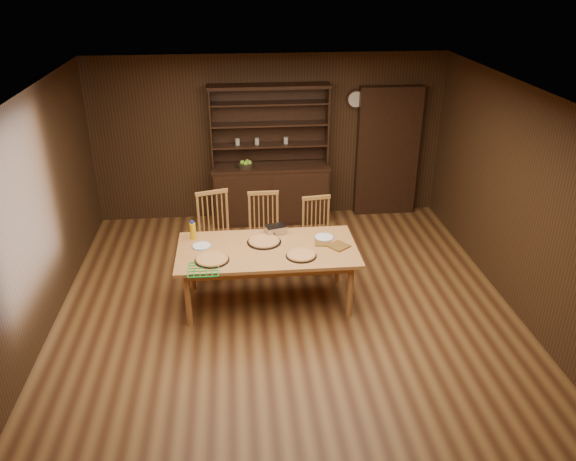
{
  "coord_description": "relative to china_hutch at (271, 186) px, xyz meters",
  "views": [
    {
      "loc": [
        -0.54,
        -5.59,
        3.86
      ],
      "look_at": [
        0.05,
        0.4,
        0.94
      ],
      "focal_mm": 35.0,
      "sensor_mm": 36.0,
      "label": 1
    }
  ],
  "objects": [
    {
      "name": "plate_right",
      "position": [
        0.51,
        -2.23,
        0.16
      ],
      "size": [
        0.24,
        0.24,
        0.02
      ],
      "color": "white",
      "rests_on": "dining_table"
    },
    {
      "name": "chair_center",
      "position": [
        -0.19,
        -1.5,
        -0.03
      ],
      "size": [
        0.44,
        0.42,
        1.07
      ],
      "rotation": [
        0.0,
        0.0,
        0.0
      ],
      "color": "#A46E38",
      "rests_on": "floor"
    },
    {
      "name": "foil_dish",
      "position": [
        -0.08,
        -2.03,
        0.2
      ],
      "size": [
        0.29,
        0.24,
        0.1
      ],
      "primitive_type": "cube",
      "rotation": [
        0.0,
        0.0,
        0.27
      ],
      "color": "silver",
      "rests_on": "dining_table"
    },
    {
      "name": "pizza_center",
      "position": [
        -0.24,
        -2.28,
        0.17
      ],
      "size": [
        0.42,
        0.42,
        0.04
      ],
      "color": "black",
      "rests_on": "dining_table"
    },
    {
      "name": "wall_clock",
      "position": [
        1.35,
        0.2,
        1.3
      ],
      "size": [
        0.3,
        0.05,
        0.3
      ],
      "color": "black",
      "rests_on": "room_shell"
    },
    {
      "name": "dining_table",
      "position": [
        -0.21,
        -2.44,
        0.09
      ],
      "size": [
        2.14,
        1.07,
        0.75
      ],
      "color": "#CB8B46",
      "rests_on": "floor"
    },
    {
      "name": "plate_left",
      "position": [
        -0.99,
        -2.31,
        0.16
      ],
      "size": [
        0.23,
        0.23,
        0.02
      ],
      "color": "white",
      "rests_on": "dining_table"
    },
    {
      "name": "pizza_right",
      "position": [
        0.17,
        -2.67,
        0.17
      ],
      "size": [
        0.36,
        0.36,
        0.04
      ],
      "color": "black",
      "rests_on": "dining_table"
    },
    {
      "name": "juice_bottle",
      "position": [
        -1.1,
        -2.08,
        0.26
      ],
      "size": [
        0.07,
        0.07,
        0.23
      ],
      "color": "#EEAD0C",
      "rests_on": "dining_table"
    },
    {
      "name": "fruit_bowl",
      "position": [
        -0.39,
        -0.07,
        0.39
      ],
      "size": [
        0.26,
        0.26,
        0.12
      ],
      "color": "black",
      "rests_on": "china_hutch"
    },
    {
      "name": "doorway",
      "position": [
        1.9,
        0.15,
        0.45
      ],
      "size": [
        1.0,
        0.18,
        2.1
      ],
      "primitive_type": "cube",
      "color": "black",
      "rests_on": "floor"
    },
    {
      "name": "pot_holder_a",
      "position": [
        0.64,
        -2.47,
        0.16
      ],
      "size": [
        0.3,
        0.3,
        0.02
      ],
      "primitive_type": "cube",
      "rotation": [
        0.0,
        0.0,
        0.65
      ],
      "color": "#B01C14",
      "rests_on": "dining_table"
    },
    {
      "name": "pot_holder_b",
      "position": [
        0.47,
        -2.36,
        0.16
      ],
      "size": [
        0.21,
        0.21,
        0.01
      ],
      "primitive_type": "cube",
      "rotation": [
        0.0,
        0.0,
        -0.13
      ],
      "color": "#B01C14",
      "rests_on": "dining_table"
    },
    {
      "name": "pizza_left",
      "position": [
        -0.86,
        -2.67,
        0.17
      ],
      "size": [
        0.4,
        0.4,
        0.04
      ],
      "color": "black",
      "rests_on": "dining_table"
    },
    {
      "name": "china_hutch",
      "position": [
        0.0,
        0.0,
        0.0
      ],
      "size": [
        1.84,
        0.52,
        2.17
      ],
      "color": "black",
      "rests_on": "floor"
    },
    {
      "name": "chair_left",
      "position": [
        -0.85,
        -1.54,
        0.0
      ],
      "size": [
        0.56,
        0.55,
        1.12
      ],
      "rotation": [
        0.0,
        0.0,
        0.28
      ],
      "color": "#A46E38",
      "rests_on": "floor"
    },
    {
      "name": "cooling_rack",
      "position": [
        -0.95,
        -2.88,
        0.16
      ],
      "size": [
        0.4,
        0.4,
        0.02
      ],
      "primitive_type": null,
      "rotation": [
        0.0,
        0.0,
        -0.24
      ],
      "color": "#0C9E32",
      "rests_on": "dining_table"
    },
    {
      "name": "room_shell",
      "position": [
        0.0,
        -2.75,
        0.98
      ],
      "size": [
        6.0,
        6.0,
        6.0
      ],
      "color": "silver",
      "rests_on": "floor"
    },
    {
      "name": "chair_right",
      "position": [
        0.52,
        -1.57,
        -0.07
      ],
      "size": [
        0.45,
        0.44,
        1.0
      ],
      "rotation": [
        0.0,
        0.0,
        0.12
      ],
      "color": "#A46E38",
      "rests_on": "floor"
    },
    {
      "name": "floor",
      "position": [
        0.0,
        -2.75,
        -0.6
      ],
      "size": [
        6.0,
        6.0,
        0.0
      ],
      "primitive_type": "plane",
      "color": "brown",
      "rests_on": "ground"
    }
  ]
}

